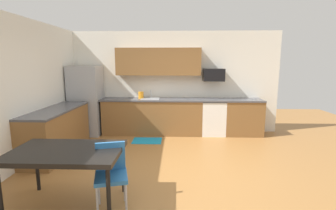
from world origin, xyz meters
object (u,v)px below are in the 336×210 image
microwave (214,75)px  dining_table (67,155)px  oven_range (213,117)px  chair_near_table (111,171)px  kettle (141,95)px  refrigerator (87,101)px

microwave → dining_table: size_ratio=0.39×
oven_range → chair_near_table: oven_range is taller
microwave → kettle: 1.98m
microwave → dining_table: (-2.37, -3.53, -0.85)m
dining_table → refrigerator: bearing=105.8°
microwave → chair_near_table: (-1.80, -3.54, -1.06)m
chair_near_table → kettle: (-0.10, 3.49, 0.52)m
chair_near_table → kettle: bearing=91.6°
oven_range → kettle: 1.98m
oven_range → dining_table: oven_range is taller
refrigerator → microwave: bearing=3.1°
dining_table → chair_near_table: 0.61m
microwave → dining_table: bearing=-123.9°
refrigerator → dining_table: 3.48m
oven_range → chair_near_table: 3.88m
oven_range → microwave: (0.00, 0.10, 1.11)m
oven_range → dining_table: (-2.37, -3.43, 0.26)m
refrigerator → chair_near_table: bearing=-65.7°
refrigerator → chair_near_table: (1.52, -3.36, -0.39)m
oven_range → refrigerator: bearing=-178.6°
refrigerator → kettle: size_ratio=8.97×
refrigerator → oven_range: 3.35m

